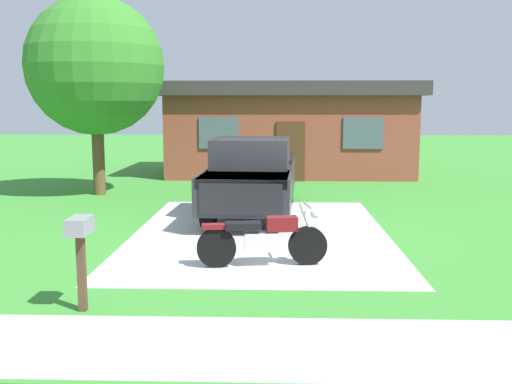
{
  "coord_description": "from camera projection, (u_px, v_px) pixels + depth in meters",
  "views": [
    {
      "loc": [
        0.32,
        -12.43,
        2.72
      ],
      "look_at": [
        -0.09,
        -0.16,
        0.9
      ],
      "focal_mm": 41.92,
      "sensor_mm": 36.0,
      "label": 1
    }
  ],
  "objects": [
    {
      "name": "motorcycle",
      "position": [
        263.0,
        239.0,
        10.04
      ],
      "size": [
        2.21,
        0.7,
        1.09
      ],
      "color": "black",
      "rests_on": "ground"
    },
    {
      "name": "pickup_truck",
      "position": [
        253.0,
        175.0,
        14.88
      ],
      "size": [
        2.28,
        5.72,
        1.9
      ],
      "color": "black",
      "rests_on": "ground"
    },
    {
      "name": "neighbor_house",
      "position": [
        289.0,
        128.0,
        23.33
      ],
      "size": [
        9.6,
        5.6,
        3.5
      ],
      "color": "brown",
      "rests_on": "ground"
    },
    {
      "name": "ground_plane",
      "position": [
        261.0,
        233.0,
        12.7
      ],
      "size": [
        80.0,
        80.0,
        0.0
      ],
      "primitive_type": "plane",
      "color": "#3B8C32"
    },
    {
      "name": "mailbox",
      "position": [
        80.0,
        239.0,
        7.78
      ],
      "size": [
        0.26,
        0.48,
        1.26
      ],
      "color": "#4C3823",
      "rests_on": "ground"
    },
    {
      "name": "driveway_pad",
      "position": [
        261.0,
        233.0,
        12.7
      ],
      "size": [
        5.33,
        7.89,
        0.01
      ],
      "primitive_type": "cube",
      "color": "#B9B9B9",
      "rests_on": "ground"
    },
    {
      "name": "sidewalk_strip",
      "position": [
        247.0,
        346.0,
        6.76
      ],
      "size": [
        36.0,
        1.8,
        0.01
      ],
      "primitive_type": "cube",
      "color": "beige",
      "rests_on": "ground"
    },
    {
      "name": "shade_tree",
      "position": [
        95.0,
        66.0,
        17.49
      ],
      "size": [
        4.04,
        4.04,
        5.83
      ],
      "color": "brown",
      "rests_on": "ground"
    }
  ]
}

